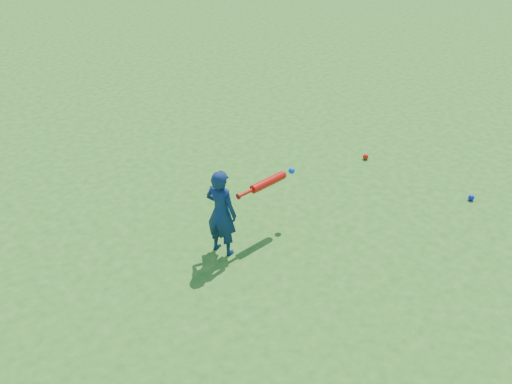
% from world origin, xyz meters
% --- Properties ---
extents(ground, '(80.00, 80.00, 0.00)m').
position_xyz_m(ground, '(0.00, 0.00, 0.00)').
color(ground, '#2A6E1A').
rests_on(ground, ground).
extents(child, '(0.35, 0.43, 1.00)m').
position_xyz_m(child, '(-0.17, -0.53, 0.50)').
color(child, '#0F2348').
rests_on(child, ground).
extents(ground_ball_red, '(0.08, 0.08, 0.08)m').
position_xyz_m(ground_ball_red, '(2.63, 0.04, 0.04)').
color(ground_ball_red, red).
rests_on(ground_ball_red, ground).
extents(ground_ball_blue, '(0.08, 0.08, 0.08)m').
position_xyz_m(ground_ball_blue, '(2.90, -1.51, 0.04)').
color(ground_ball_blue, '#0C15D4').
rests_on(ground_ball_blue, ground).
extents(bat_swing, '(0.85, 0.16, 0.10)m').
position_xyz_m(bat_swing, '(0.50, -0.50, 0.64)').
color(bat_swing, red).
rests_on(bat_swing, ground).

